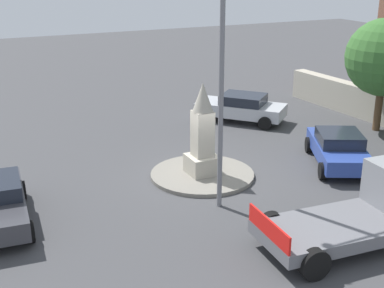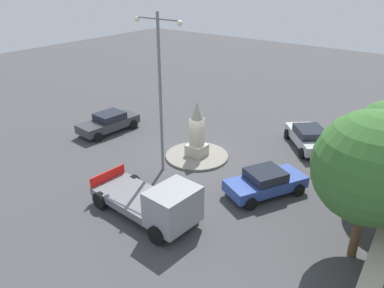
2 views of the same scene
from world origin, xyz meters
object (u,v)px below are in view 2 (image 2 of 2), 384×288
(car_dark_grey_parked_right, at_px, (109,122))
(truck_grey_far_side, at_px, (157,203))
(monument, at_px, (197,133))
(car_blue_waiting, at_px, (266,182))
(car_silver_approaching, at_px, (309,137))
(tree_near_wall, at_px, (371,168))
(streetlamp, at_px, (160,82))

(car_dark_grey_parked_right, xyz_separation_m, truck_grey_far_side, (-9.78, 5.67, 0.27))
(monument, relative_size, car_blue_waiting, 0.77)
(car_dark_grey_parked_right, height_order, car_blue_waiting, car_dark_grey_parked_right)
(car_silver_approaching, bearing_deg, tree_near_wall, 121.82)
(car_dark_grey_parked_right, relative_size, truck_grey_far_side, 0.80)
(monument, distance_m, truck_grey_far_side, 6.78)
(monument, bearing_deg, streetlamp, 76.33)
(monument, distance_m, car_dark_grey_parked_right, 7.38)
(streetlamp, bearing_deg, truck_grey_far_side, 128.77)
(car_blue_waiting, height_order, tree_near_wall, tree_near_wall)
(monument, height_order, car_silver_approaching, monument)
(car_silver_approaching, height_order, tree_near_wall, tree_near_wall)
(streetlamp, height_order, car_blue_waiting, streetlamp)
(car_dark_grey_parked_right, relative_size, car_blue_waiting, 1.00)
(truck_grey_far_side, bearing_deg, tree_near_wall, -157.95)
(car_blue_waiting, distance_m, tree_near_wall, 6.22)
(car_blue_waiting, relative_size, tree_near_wall, 0.73)
(streetlamp, distance_m, tree_near_wall, 10.88)
(car_silver_approaching, xyz_separation_m, truck_grey_far_side, (2.36, 11.76, 0.26))
(car_blue_waiting, distance_m, car_silver_approaching, 6.72)
(monument, distance_m, car_silver_approaching, 7.37)
(car_silver_approaching, xyz_separation_m, tree_near_wall, (-5.36, 8.64, 3.26))
(car_blue_waiting, bearing_deg, car_silver_approaching, -86.32)
(car_blue_waiting, xyz_separation_m, car_silver_approaching, (0.43, -6.71, 0.02))
(truck_grey_far_side, bearing_deg, car_dark_grey_parked_right, -30.11)
(streetlamp, xyz_separation_m, truck_grey_far_side, (-3.08, 3.83, -4.19))
(monument, xyz_separation_m, car_blue_waiting, (-5.27, 1.23, -0.89))
(car_dark_grey_parked_right, distance_m, truck_grey_far_side, 11.31)
(car_dark_grey_parked_right, bearing_deg, monument, -175.24)
(streetlamp, bearing_deg, monument, -103.67)
(car_dark_grey_parked_right, bearing_deg, car_blue_waiting, 177.18)
(car_dark_grey_parked_right, distance_m, car_blue_waiting, 12.59)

